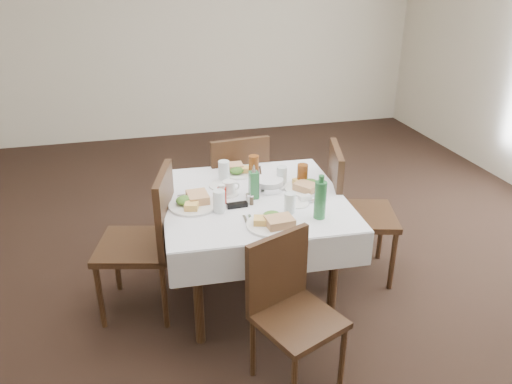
% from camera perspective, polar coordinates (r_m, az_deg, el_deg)
% --- Properties ---
extents(ground_plane, '(7.00, 7.00, 0.00)m').
position_cam_1_polar(ground_plane, '(3.86, 0.75, -9.22)').
color(ground_plane, black).
extents(room_shell, '(6.04, 7.04, 2.80)m').
position_cam_1_polar(room_shell, '(3.23, 0.93, 16.79)').
color(room_shell, beige).
rests_on(room_shell, ground).
extents(dining_table, '(1.23, 1.23, 0.76)m').
position_cam_1_polar(dining_table, '(3.31, -0.28, -1.99)').
color(dining_table, black).
rests_on(dining_table, ground).
extents(chair_north, '(0.50, 0.50, 0.96)m').
position_cam_1_polar(chair_north, '(3.98, -2.25, 0.93)').
color(chair_north, black).
rests_on(chair_north, ground).
extents(chair_south, '(0.53, 0.53, 0.86)m').
position_cam_1_polar(chair_south, '(2.77, 3.75, -12.38)').
color(chair_south, black).
rests_on(chair_south, ground).
extents(chair_east, '(0.58, 0.58, 1.00)m').
position_cam_1_polar(chair_east, '(3.65, 10.63, -1.47)').
color(chair_east, black).
rests_on(chair_east, ground).
extents(chair_west, '(0.58, 0.58, 1.00)m').
position_cam_1_polar(chair_west, '(3.29, -12.12, -4.76)').
color(chair_west, black).
rests_on(chair_west, ground).
extents(meal_north, '(0.27, 0.27, 0.06)m').
position_cam_1_polar(meal_north, '(3.63, -2.21, 2.53)').
color(meal_north, white).
rests_on(meal_north, dining_table).
extents(meal_south, '(0.30, 0.30, 0.07)m').
position_cam_1_polar(meal_south, '(2.91, 1.98, -3.43)').
color(meal_south, white).
rests_on(meal_south, dining_table).
extents(meal_east, '(0.28, 0.28, 0.06)m').
position_cam_1_polar(meal_east, '(3.38, 5.68, 0.67)').
color(meal_east, white).
rests_on(meal_east, dining_table).
extents(meal_west, '(0.31, 0.31, 0.07)m').
position_cam_1_polar(meal_west, '(3.16, -7.21, -1.13)').
color(meal_west, white).
rests_on(meal_west, dining_table).
extents(side_plate_a, '(0.18, 0.18, 0.01)m').
position_cam_1_polar(side_plate_a, '(3.43, -3.87, 0.78)').
color(side_plate_a, white).
rests_on(side_plate_a, dining_table).
extents(side_plate_b, '(0.14, 0.14, 0.01)m').
position_cam_1_polar(side_plate_b, '(3.18, 4.78, -1.31)').
color(side_plate_b, white).
rests_on(side_plate_b, dining_table).
extents(water_n, '(0.08, 0.08, 0.15)m').
position_cam_1_polar(water_n, '(3.49, -3.68, 2.41)').
color(water_n, silver).
rests_on(water_n, dining_table).
extents(water_s, '(0.07, 0.07, 0.13)m').
position_cam_1_polar(water_s, '(3.05, 3.89, -1.25)').
color(water_s, silver).
rests_on(water_s, dining_table).
extents(water_e, '(0.07, 0.07, 0.13)m').
position_cam_1_polar(water_e, '(3.43, 2.96, 1.87)').
color(water_e, silver).
rests_on(water_e, dining_table).
extents(water_w, '(0.08, 0.08, 0.14)m').
position_cam_1_polar(water_w, '(3.06, -4.24, -1.05)').
color(water_w, silver).
rests_on(water_w, dining_table).
extents(iced_tea_a, '(0.07, 0.07, 0.15)m').
position_cam_1_polar(iced_tea_a, '(3.56, -0.26, 2.99)').
color(iced_tea_a, '#65310E').
rests_on(iced_tea_a, dining_table).
extents(iced_tea_b, '(0.07, 0.07, 0.15)m').
position_cam_1_polar(iced_tea_b, '(3.42, 5.32, 1.95)').
color(iced_tea_b, '#65310E').
rests_on(iced_tea_b, dining_table).
extents(bread_basket, '(0.21, 0.21, 0.07)m').
position_cam_1_polar(bread_basket, '(3.37, 1.51, 0.89)').
color(bread_basket, silver).
rests_on(bread_basket, dining_table).
extents(oil_cruet_dark, '(0.05, 0.05, 0.23)m').
position_cam_1_polar(oil_cruet_dark, '(3.22, -0.21, 0.99)').
color(oil_cruet_dark, black).
rests_on(oil_cruet_dark, dining_table).
extents(oil_cruet_green, '(0.06, 0.06, 0.24)m').
position_cam_1_polar(oil_cruet_green, '(3.21, -0.27, 0.94)').
color(oil_cruet_green, '#2C713D').
rests_on(oil_cruet_green, dining_table).
extents(ketchup_bottle, '(0.06, 0.06, 0.13)m').
position_cam_1_polar(ketchup_bottle, '(3.17, -3.91, -0.30)').
color(ketchup_bottle, '#940E05').
rests_on(ketchup_bottle, dining_table).
extents(salt_shaker, '(0.03, 0.03, 0.07)m').
position_cam_1_polar(salt_shaker, '(3.15, -0.90, -0.81)').
color(salt_shaker, white).
rests_on(salt_shaker, dining_table).
extents(pepper_shaker, '(0.03, 0.03, 0.07)m').
position_cam_1_polar(pepper_shaker, '(3.15, -0.54, -0.88)').
color(pepper_shaker, '#453324').
rests_on(pepper_shaker, dining_table).
extents(coffee_mug, '(0.14, 0.13, 0.10)m').
position_cam_1_polar(coffee_mug, '(3.29, -3.12, 0.41)').
color(coffee_mug, white).
rests_on(coffee_mug, dining_table).
extents(sunglasses, '(0.13, 0.05, 0.03)m').
position_cam_1_polar(sunglasses, '(3.13, -2.18, -1.50)').
color(sunglasses, black).
rests_on(sunglasses, dining_table).
extents(green_bottle, '(0.07, 0.07, 0.28)m').
position_cam_1_polar(green_bottle, '(2.98, 7.35, -0.83)').
color(green_bottle, '#2C713D').
rests_on(green_bottle, dining_table).
extents(sugar_caddy, '(0.08, 0.05, 0.04)m').
position_cam_1_polar(sugar_caddy, '(3.22, 5.63, -0.70)').
color(sugar_caddy, white).
rests_on(sugar_caddy, dining_table).
extents(cutlery_n, '(0.07, 0.16, 0.01)m').
position_cam_1_polar(cutlery_n, '(3.67, 0.28, 2.48)').
color(cutlery_n, silver).
rests_on(cutlery_n, dining_table).
extents(cutlery_s, '(0.06, 0.21, 0.01)m').
position_cam_1_polar(cutlery_s, '(2.94, -0.70, -3.60)').
color(cutlery_s, silver).
rests_on(cutlery_s, dining_table).
extents(cutlery_e, '(0.19, 0.07, 0.01)m').
position_cam_1_polar(cutlery_e, '(3.21, 6.50, -1.11)').
color(cutlery_e, silver).
rests_on(cutlery_e, dining_table).
extents(cutlery_w, '(0.17, 0.07, 0.01)m').
position_cam_1_polar(cutlery_w, '(3.32, -7.52, -0.32)').
color(cutlery_w, silver).
rests_on(cutlery_w, dining_table).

